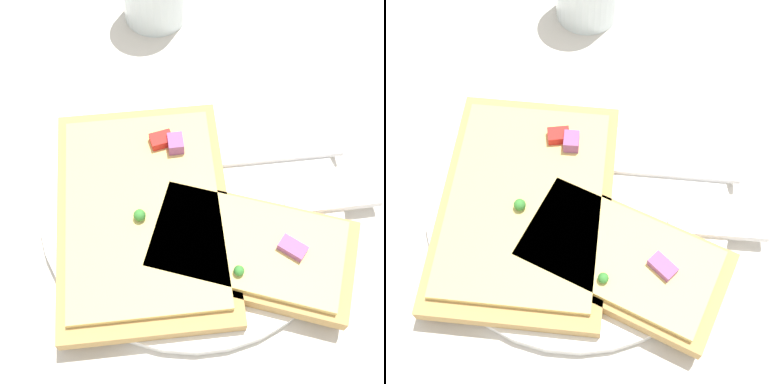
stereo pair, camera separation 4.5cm
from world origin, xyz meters
The scene contains 7 objects.
ground_plane centered at (0.00, 0.00, 0.00)m, with size 4.00×4.00×0.00m, color beige.
plate centered at (0.00, 0.00, 0.01)m, with size 0.26×0.26×0.01m.
fork centered at (0.04, 0.00, 0.01)m, with size 0.12×0.20×0.01m.
knife centered at (0.01, -0.07, 0.01)m, with size 0.12×0.20×0.01m.
pizza_slice_main centered at (-0.03, 0.03, 0.02)m, with size 0.24×0.22×0.03m.
pizza_slice_corner centered at (-0.03, -0.06, 0.02)m, with size 0.11×0.18×0.03m.
crumb_scatter centered at (-0.01, 0.01, 0.02)m, with size 0.18×0.14×0.01m.
Camera 2 is at (-0.18, -0.12, 0.41)m, focal length 50.00 mm.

